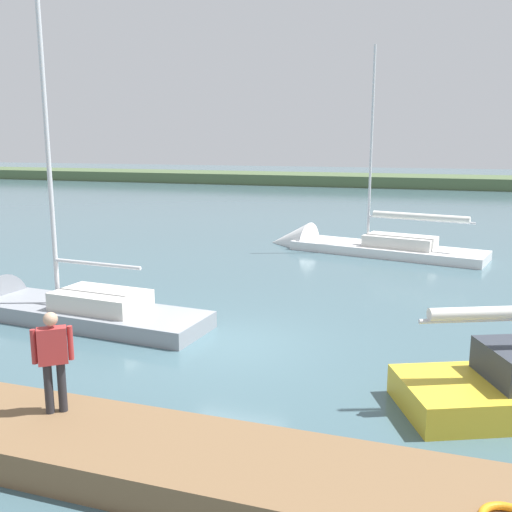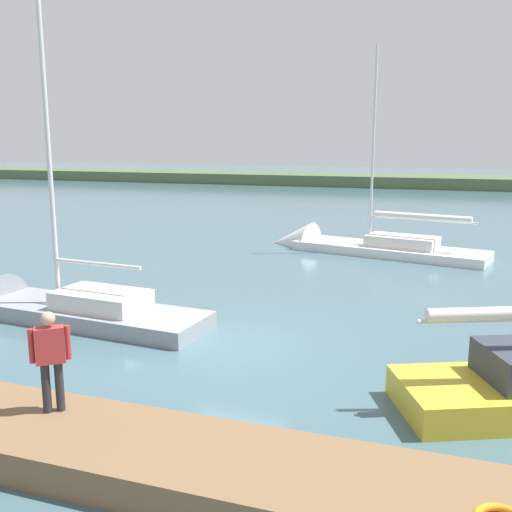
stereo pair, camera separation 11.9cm
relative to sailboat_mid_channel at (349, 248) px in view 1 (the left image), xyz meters
name	(u,v)px [view 1 (the left image)]	position (x,y,z in m)	size (l,w,h in m)	color
ground_plane	(229,344)	(0.81, 13.29, -0.11)	(200.00, 200.00, 0.00)	#42606B
far_shoreline	(400,186)	(0.81, -40.25, -0.11)	(180.00, 8.00, 2.40)	#4C603D
dock_pier	(99,447)	(0.81, 18.90, 0.16)	(24.45, 2.03, 0.54)	brown
sailboat_mid_channel	(349,248)	(0.00, 0.00, 0.00)	(10.29, 4.43, 10.05)	white
sailboat_behind_pier	(48,311)	(6.56, 12.75, 0.05)	(8.50, 2.66, 10.15)	gray
person_on_dock	(53,355)	(1.82, 18.56, 1.42)	(0.54, 0.45, 1.71)	#28282D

